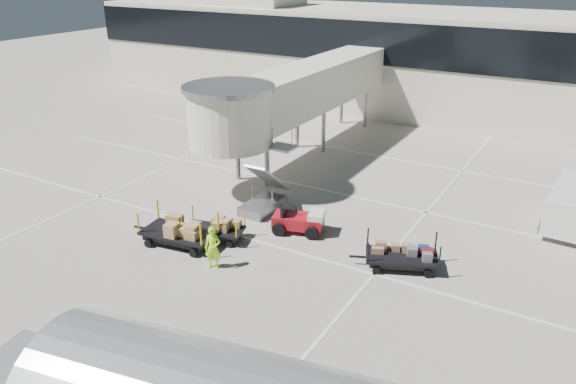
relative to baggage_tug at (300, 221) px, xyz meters
The scene contains 11 objects.
ground 4.16m from the baggage_tug, 110.35° to the right, with size 140.00×140.00×0.00m, color #A39D92.
lane_markings 5.89m from the baggage_tug, 110.97° to the left, with size 40.00×30.00×0.02m.
terminal 26.38m from the baggage_tug, 93.91° to the left, with size 64.00×12.11×15.20m.
jet_bridge 10.66m from the baggage_tug, 122.73° to the left, with size 5.70×20.40×6.03m.
baggage_tug is the anchor object (origin of this frame).
suitcase_cart 5.35m from the baggage_tug, ahead, with size 3.68×2.54×1.44m.
box_cart_near 5.43m from the baggage_tug, 135.87° to the right, with size 4.23×2.12×1.62m.
box_cart_far 3.91m from the baggage_tug, 138.02° to the right, with size 3.38×2.04×1.30m.
ground_worker 4.99m from the baggage_tug, 107.24° to the right, with size 0.68×0.45×1.88m, color #9DDF17.
minivan 13.36m from the baggage_tug, 33.62° to the left, with size 2.52×5.34×1.98m.
belt_loader 26.94m from the baggage_tug, 131.61° to the left, with size 4.36×1.93×2.06m.
Camera 1 is at (13.03, -17.05, 12.11)m, focal length 35.00 mm.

